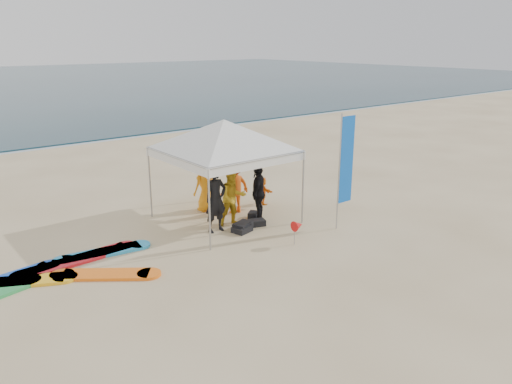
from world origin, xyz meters
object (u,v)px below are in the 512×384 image
Objects in this scene: person_orange_b at (206,185)px; feather_flag at (346,162)px; person_black_a at (216,200)px; person_black_b at (258,193)px; surfboard_spread at (53,272)px; marker_pennant at (298,226)px; person_orange_a at (234,186)px; person_seated at (263,191)px; person_yellow at (233,198)px; canopy_tent at (224,120)px.

feather_flag is (2.23, -3.61, 1.08)m from person_orange_b.
person_black_a is 0.56× the size of feather_flag.
person_black_b reaches higher than person_orange_b.
marker_pennant is at bearing -21.18° from surfboard_spread.
person_orange_a is 1.25m from person_seated.
canopy_tent is at bearing 92.14° from person_yellow.
marker_pennant is (1.17, -2.05, -0.42)m from person_black_a.
person_orange_a is 1.01× the size of person_orange_b.
person_black_a is at bearing -40.11° from person_black_b.
canopy_tent is 1.39× the size of feather_flag.
person_orange_a is 0.91m from person_orange_b.
surfboard_spread is (-5.05, 0.01, -0.78)m from person_yellow.
person_orange_a is 0.37× the size of surfboard_spread.
feather_flag is at bearing 3.25° from marker_pennant.
person_orange_a is at bearing 8.40° from surfboard_spread.
person_black_a is at bearing 146.87° from feather_flag.
person_orange_a is at bearing 34.54° from person_black_a.
feather_flag is (1.53, -1.90, 1.05)m from person_black_b.
person_black_b is 1.85m from person_orange_b.
person_seated is at bearing -172.45° from person_black_b.
marker_pennant is 0.14× the size of surfboard_spread.
canopy_tent is at bearing 37.74° from person_black_a.
person_orange_b is (-0.57, 0.71, -0.01)m from person_orange_a.
person_black_a is 1.46m from person_black_b.
person_orange_a is 0.98× the size of person_black_b.
person_black_a is 4.49m from surfboard_spread.
feather_flag is (1.66, -2.90, 1.07)m from person_orange_a.
person_orange_a is at bearing 31.30° from canopy_tent.
person_yellow is at bearing -47.92° from person_black_b.
person_yellow is at bearing 47.96° from person_orange_a.
feather_flag reaches higher than person_orange_a.
surfboard_spread is at bearing 177.50° from person_black_a.
person_orange_a is 5.85m from surfboard_spread.
person_orange_a is at bearing 119.72° from feather_flag.
person_yellow is 3.29m from feather_flag.
person_orange_b is at bearing 98.48° from person_yellow.
person_seated is 0.20× the size of surfboard_spread.
person_yellow is 2.57× the size of marker_pennant.
person_black_a reaches higher than person_seated.
person_orange_b is 4.38m from feather_flag.
canopy_tent reaches higher than person_black_a.
person_seated is at bearing -179.00° from person_orange_a.
person_seated is 3.36m from feather_flag.
marker_pennant is (-1.34, -3.10, 0.05)m from person_seated.
surfboard_spread is at bearing -174.60° from canopy_tent.
person_seated reaches higher than marker_pennant.
person_orange_b is 5.45m from surfboard_spread.
canopy_tent reaches higher than person_yellow.
person_black_a is 1.08× the size of person_black_b.
person_orange_b is 2.57× the size of marker_pennant.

